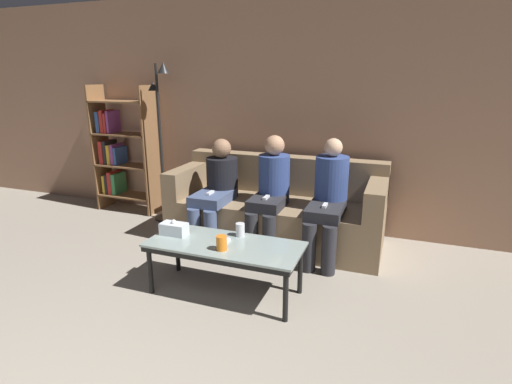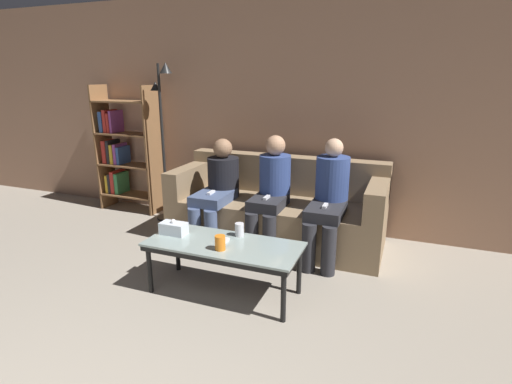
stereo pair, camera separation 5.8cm
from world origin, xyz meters
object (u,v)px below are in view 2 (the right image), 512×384
Objects in this scene: couch at (278,211)px; bookshelf at (122,151)px; standing_lamp at (163,126)px; tissue_box at (174,228)px; game_remote at (223,242)px; cup_near_left at (220,243)px; cup_near_right at (239,230)px; seated_person_left_end at (218,187)px; seated_person_mid_left at (271,189)px; coffee_table at (224,248)px; seated_person_mid_right at (329,197)px.

couch is 2.29m from bookshelf.
standing_lamp reaches higher than couch.
tissue_box is at bearing -113.41° from couch.
cup_near_left is at bearing -75.15° from game_remote.
cup_near_right is 0.20m from game_remote.
seated_person_left_end is 0.58m from seated_person_mid_left.
couch is 1.32m from tissue_box.
standing_lamp is (0.76, -0.14, 0.37)m from bookshelf.
couch is 1.38× the size of bookshelf.
cup_near_left reaches higher than coffee_table.
bookshelf is (-2.24, 1.32, 0.28)m from cup_near_right.
standing_lamp is at bearing 141.49° from cup_near_right.
couch is 14.73× the size of game_remote.
game_remote is 1.02m from seated_person_mid_left.
game_remote is 0.09× the size of bookshelf.
seated_person_mid_right is at bearing -10.44° from bookshelf.
seated_person_left_end is at bearing 93.86° from tissue_box.
tissue_box is at bearing -138.80° from seated_person_mid_right.
game_remote is at bearing -2.33° from tissue_box.
cup_near_right is 0.06× the size of standing_lamp.
coffee_table is 11.33× the size of cup_near_right.
game_remote is at bearing -92.83° from seated_person_mid_left.
cup_near_right is 0.10× the size of seated_person_mid_left.
standing_lamp reaches higher than cup_near_left.
game_remote is (-0.03, 0.12, -0.05)m from cup_near_left.
cup_near_left is at bearing -45.58° from standing_lamp.
seated_person_left_end is at bearing -17.60° from bookshelf.
cup_near_right is 0.10× the size of seated_person_mid_right.
standing_lamp reaches higher than tissue_box.
seated_person_mid_right is at bearing 57.23° from coffee_table.
cup_near_right is 0.83m from seated_person_mid_left.
bookshelf reaches higher than couch.
seated_person_mid_right is at bearing 41.20° from tissue_box.
standing_lamp is (-1.45, 1.48, 0.65)m from cup_near_left.
standing_lamp is at bearing 136.24° from game_remote.
couch is 1.19× the size of standing_lamp.
standing_lamp is (-1.48, 1.18, 0.65)m from cup_near_right.
cup_near_left reaches higher than cup_near_right.
bookshelf is at bearing 172.71° from couch.
seated_person_mid_left is at bearing 62.28° from tissue_box.
seated_person_mid_right reaches higher than tissue_box.
cup_near_right is at bearing -89.51° from couch.
standing_lamp is 1.11m from seated_person_left_end.
bookshelf reaches higher than game_remote.
seated_person_mid_right is at bearing 57.23° from game_remote.
standing_lamp is (-1.42, 1.36, 0.75)m from coffee_table.
seated_person_left_end reaches higher than game_remote.
bookshelf is 0.85m from standing_lamp.
seated_person_mid_left is (0.05, 1.01, 0.17)m from game_remote.
seated_person_left_end reaches higher than cup_near_right.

